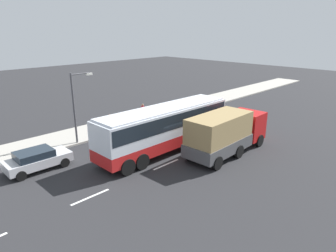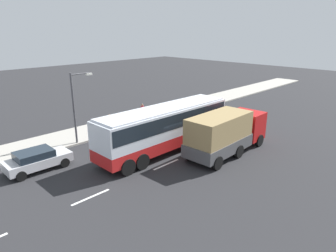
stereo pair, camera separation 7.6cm
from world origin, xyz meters
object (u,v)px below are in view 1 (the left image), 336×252
object	(u,v)px
coach_bus	(165,124)
cargo_truck	(226,132)
car_silver_hatch	(37,159)
street_lamp	(76,102)
pedestrian_near_curb	(143,110)
pedestrian_at_crossing	(110,121)

from	to	relation	value
coach_bus	cargo_truck	world-z (taller)	coach_bus
cargo_truck	car_silver_hatch	size ratio (longest dim) A/B	1.84
cargo_truck	car_silver_hatch	world-z (taller)	cargo_truck
car_silver_hatch	street_lamp	bearing A→B (deg)	29.75
cargo_truck	pedestrian_near_curb	xyz separation A→B (m)	(1.24, 10.86, -0.62)
cargo_truck	car_silver_hatch	xyz separation A→B (m)	(-11.08, 7.25, -0.95)
car_silver_hatch	pedestrian_at_crossing	size ratio (longest dim) A/B	2.65
coach_bus	cargo_truck	size ratio (longest dim) A/B	1.51
car_silver_hatch	pedestrian_near_curb	size ratio (longest dim) A/B	2.57
pedestrian_near_curb	cargo_truck	bearing A→B (deg)	137.63
pedestrian_near_curb	car_silver_hatch	bearing A→B (deg)	70.46
pedestrian_near_curb	pedestrian_at_crossing	bearing A→B (deg)	63.57
coach_bus	car_silver_hatch	size ratio (longest dim) A/B	2.78
street_lamp	pedestrian_near_curb	bearing A→B (deg)	8.71
pedestrian_at_crossing	car_silver_hatch	bearing A→B (deg)	-87.91
cargo_truck	coach_bus	bearing A→B (deg)	126.86
coach_bus	pedestrian_at_crossing	distance (m)	6.66
cargo_truck	street_lamp	world-z (taller)	street_lamp
pedestrian_near_curb	street_lamp	xyz separation A→B (m)	(-7.86, -1.20, 2.39)
coach_bus	car_silver_hatch	xyz separation A→B (m)	(-8.30, 3.70, -1.39)
cargo_truck	pedestrian_at_crossing	world-z (taller)	cargo_truck
coach_bus	pedestrian_at_crossing	size ratio (longest dim) A/B	7.36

